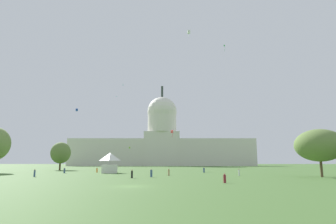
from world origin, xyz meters
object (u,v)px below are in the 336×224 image
Objects in this scene: tree_west_far at (62,153)px; kite_turquoise_high at (124,85)px; capitol_building at (163,143)px; person_denim_near_tree_east at (152,173)px; event_tent at (111,162)px; tree_east_mid at (320,145)px; person_denim_lawn_far_left at (36,173)px; kite_blue_mid at (78,110)px; kite_cyan_high at (118,97)px; kite_red_low at (173,132)px; person_tan_mid_left at (170,172)px; person_denim_back_right at (65,171)px; person_denim_back_left at (205,170)px; kite_lime_low at (130,148)px; kite_white_high at (190,32)px; kite_green_high at (225,47)px; person_maroon_back_center at (226,179)px; person_white_front_left at (240,173)px; person_orange_mid_center at (98,170)px; person_black_deep_crowd at (133,174)px.

kite_turquoise_high is (17.10, 40.16, 38.15)m from tree_west_far.
capitol_building reaches higher than person_denim_near_tree_east.
event_tent is 0.41× the size of tree_east_mid.
kite_blue_mid is (-15.93, 75.68, 27.39)m from person_denim_lawn_far_left.
event_tent is 128.03m from kite_cyan_high.
kite_red_low is (4.98, 42.17, 13.19)m from person_denim_near_tree_east.
person_denim_back_right is at bearing -151.99° from person_tan_mid_left.
person_denim_near_tree_east reaches higher than person_denim_back_right.
tree_west_far is 6.83× the size of person_denim_back_left.
kite_blue_mid is (-19.81, -14.99, -16.63)m from kite_turquoise_high.
person_denim_back_left is 121.79m from kite_lime_low.
person_denim_back_left is 0.57× the size of kite_white_high.
person_denim_lawn_far_left is at bearing -106.96° from kite_blue_mid.
kite_red_low reaches higher than event_tent.
person_denim_near_tree_east is 6.93m from person_tan_mid_left.
tree_west_far is at bearing -112.70° from kite_blue_mid.
kite_green_high is at bearing 35.82° from person_denim_near_tree_east.
event_tent is 2.17× the size of kite_red_low.
kite_cyan_high reaches higher than person_maroon_back_center.
kite_turquoise_high reaches higher than person_denim_lawn_far_left.
capitol_building is 167.69m from person_white_front_left.
kite_green_high is (69.47, 20.97, 52.27)m from tree_west_far.
kite_green_high reaches higher than person_orange_mid_center.
person_denim_lawn_far_left is 45.24m from person_white_front_left.
event_tent is 3.47× the size of person_denim_near_tree_east.
person_white_front_left is 20.94m from person_denim_back_left.
kite_cyan_high is (-29.29, 143.92, 47.98)m from person_black_deep_crowd.
tree_east_mid is 8.99× the size of person_denim_back_right.
tree_west_far is at bearing -130.47° from person_black_deep_crowd.
person_denim_near_tree_east reaches higher than person_orange_mid_center.
event_tent is 24.37m from person_denim_lawn_far_left.
kite_blue_mid is at bearing -112.68° from capitol_building.
kite_blue_mid is 67.17m from kite_cyan_high.
person_tan_mid_left is at bearing 169.68° from tree_east_mid.
kite_red_low is at bearing 99.32° from kite_lime_low.
tree_west_far is 85.28m from person_maroon_back_center.
capitol_building is 111.90m from kite_green_high.
person_denim_lawn_far_left is 68.13m from kite_white_high.
tree_east_mid is 8.50× the size of person_black_deep_crowd.
kite_red_low is (30.84, 20.93, 13.25)m from person_denim_back_right.
kite_white_high is 66.23m from kite_turquoise_high.
tree_west_far is at bearing -107.10° from capitol_building.
event_tent is at bearing 90.18° from person_denim_near_tree_east.
kite_turquoise_high is 1.00× the size of kite_lime_low.
person_white_front_left is 1.38× the size of kite_turquoise_high.
tree_west_far is 44.77m from kite_red_low.
kite_green_high is at bearing 19.74° from person_denim_lawn_far_left.
person_white_front_left is at bearing -123.55° from person_denim_back_right.
kite_cyan_high is at bearing 53.90° from kite_blue_mid.
capitol_building reaches higher than kite_white_high.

